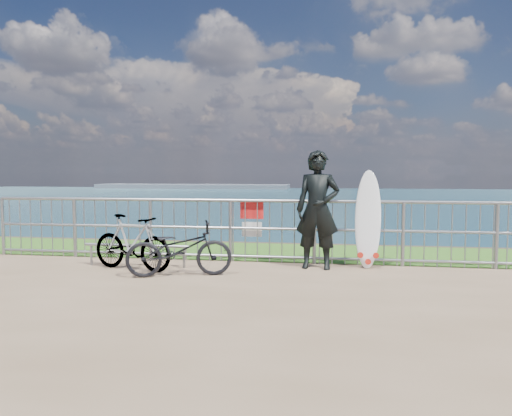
% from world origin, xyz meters
% --- Properties ---
extents(grass_strip, '(120.00, 120.00, 0.00)m').
position_xyz_m(grass_strip, '(0.00, 2.70, 0.01)').
color(grass_strip, '#2F651B').
rests_on(grass_strip, ground).
extents(seascape, '(260.00, 260.00, 5.00)m').
position_xyz_m(seascape, '(-43.75, 147.49, -4.03)').
color(seascape, brown).
rests_on(seascape, ground).
extents(railing, '(10.06, 0.10, 1.13)m').
position_xyz_m(railing, '(0.02, 1.60, 0.58)').
color(railing, gray).
rests_on(railing, ground).
extents(surfer, '(0.76, 0.53, 1.97)m').
position_xyz_m(surfer, '(1.07, 1.19, 0.98)').
color(surfer, black).
rests_on(surfer, ground).
extents(surfboard, '(0.47, 0.42, 1.65)m').
position_xyz_m(surfboard, '(1.90, 1.44, 0.76)').
color(surfboard, silver).
rests_on(surfboard, ground).
extents(bicycle_near, '(1.72, 1.05, 0.85)m').
position_xyz_m(bicycle_near, '(-1.02, 0.23, 0.43)').
color(bicycle_near, black).
rests_on(bicycle_near, ground).
extents(bicycle_far, '(1.59, 0.85, 0.92)m').
position_xyz_m(bicycle_far, '(-1.93, 0.56, 0.46)').
color(bicycle_far, black).
rests_on(bicycle_far, ground).
extents(bike_rack, '(1.86, 0.05, 0.39)m').
position_xyz_m(bike_rack, '(-1.97, 0.87, 0.32)').
color(bike_rack, gray).
rests_on(bike_rack, ground).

